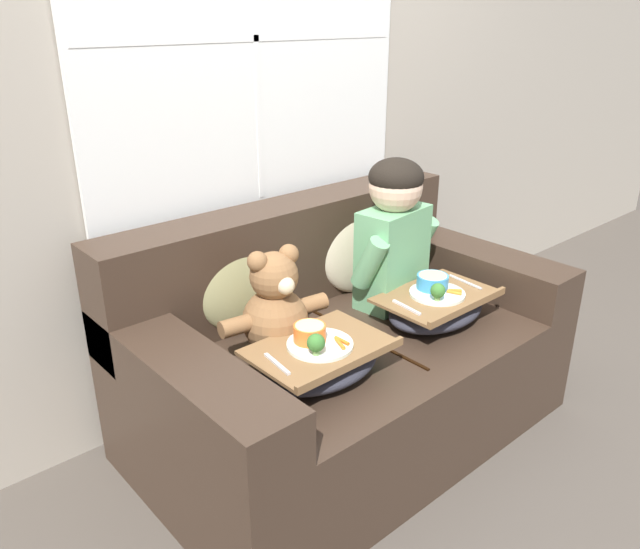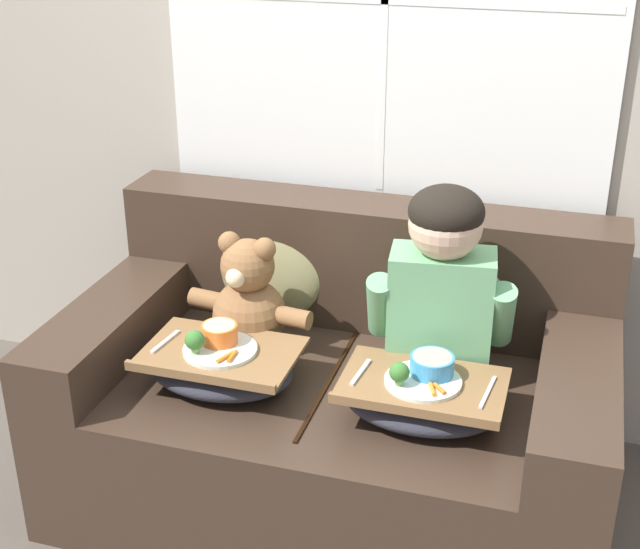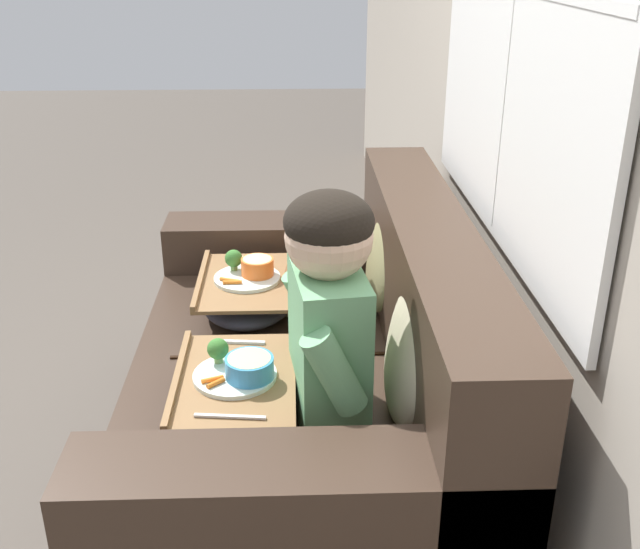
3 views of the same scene
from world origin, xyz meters
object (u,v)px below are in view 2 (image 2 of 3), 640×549
(couch, at_px, (339,400))
(teddy_bear, at_px, (248,302))
(lap_tray_child, at_px, (422,398))
(lap_tray_teddy, at_px, (221,366))
(throw_pillow_behind_child, at_px, (452,287))
(throw_pillow_behind_teddy, at_px, (272,265))
(child_figure, at_px, (442,277))

(couch, distance_m, teddy_bear, 0.43)
(lap_tray_child, height_order, lap_tray_teddy, lap_tray_teddy)
(couch, xyz_separation_m, teddy_bear, (-0.30, 0.01, 0.30))
(lap_tray_teddy, bearing_deg, throw_pillow_behind_child, 37.19)
(teddy_bear, xyz_separation_m, lap_tray_child, (0.61, -0.23, -0.10))
(throw_pillow_behind_teddy, height_order, child_figure, child_figure)
(throw_pillow_behind_teddy, relative_size, child_figure, 0.65)
(couch, xyz_separation_m, lap_tray_teddy, (-0.30, -0.22, 0.20))
(throw_pillow_behind_child, relative_size, lap_tray_teddy, 0.95)
(couch, bearing_deg, throw_pillow_behind_teddy, 141.90)
(throw_pillow_behind_child, relative_size, throw_pillow_behind_teddy, 1.09)
(couch, height_order, lap_tray_child, couch)
(couch, xyz_separation_m, throw_pillow_behind_teddy, (-0.30, 0.24, 0.33))
(couch, bearing_deg, lap_tray_teddy, -143.74)
(child_figure, height_order, lap_tray_teddy, child_figure)
(lap_tray_child, bearing_deg, throw_pillow_behind_child, 90.03)
(throw_pillow_behind_teddy, distance_m, child_figure, 0.66)
(couch, height_order, teddy_bear, couch)
(lap_tray_child, xyz_separation_m, lap_tray_teddy, (-0.61, -0.00, -0.00))
(child_figure, bearing_deg, throw_pillow_behind_child, 90.03)
(teddy_bear, bearing_deg, lap_tray_teddy, -90.18)
(child_figure, distance_m, lap_tray_teddy, 0.70)
(couch, relative_size, throw_pillow_behind_child, 3.80)
(throw_pillow_behind_teddy, relative_size, teddy_bear, 0.93)
(teddy_bear, distance_m, lap_tray_teddy, 0.25)
(teddy_bear, bearing_deg, child_figure, 0.41)
(lap_tray_teddy, bearing_deg, lap_tray_child, 0.07)
(teddy_bear, bearing_deg, couch, -2.04)
(child_figure, height_order, teddy_bear, child_figure)
(throw_pillow_behind_teddy, distance_m, teddy_bear, 0.23)
(throw_pillow_behind_child, distance_m, lap_tray_teddy, 0.77)
(teddy_bear, bearing_deg, throw_pillow_behind_teddy, 89.83)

